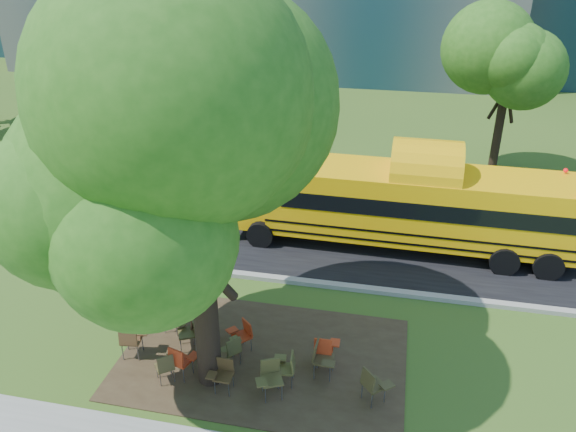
% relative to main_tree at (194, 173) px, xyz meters
% --- Properties ---
extents(ground, '(160.00, 160.00, 0.00)m').
position_rel_main_tree_xyz_m(ground, '(0.03, 1.50, -5.28)').
color(ground, '#375A1C').
rests_on(ground, ground).
extents(dirt_patch, '(7.00, 4.50, 0.03)m').
position_rel_main_tree_xyz_m(dirt_patch, '(1.03, 1.00, -5.27)').
color(dirt_patch, '#382819').
rests_on(dirt_patch, ground).
extents(asphalt_road, '(80.00, 8.00, 0.04)m').
position_rel_main_tree_xyz_m(asphalt_road, '(0.03, 8.50, -5.26)').
color(asphalt_road, black).
rests_on(asphalt_road, ground).
extents(kerb_near, '(80.00, 0.25, 0.14)m').
position_rel_main_tree_xyz_m(kerb_near, '(0.03, 4.50, -5.21)').
color(kerb_near, gray).
rests_on(kerb_near, ground).
extents(kerb_far, '(80.00, 0.25, 0.14)m').
position_rel_main_tree_xyz_m(kerb_far, '(0.03, 12.60, -5.21)').
color(kerb_far, gray).
rests_on(kerb_far, ground).
extents(bg_tree_0, '(5.20, 5.20, 7.18)m').
position_rel_main_tree_xyz_m(bg_tree_0, '(-11.97, 14.50, -0.71)').
color(bg_tree_0, black).
rests_on(bg_tree_0, ground).
extents(bg_tree_2, '(4.80, 4.80, 6.62)m').
position_rel_main_tree_xyz_m(bg_tree_2, '(-4.97, 17.50, -1.07)').
color(bg_tree_2, black).
rests_on(bg_tree_2, ground).
extents(bg_tree_3, '(5.60, 5.60, 7.84)m').
position_rel_main_tree_xyz_m(bg_tree_3, '(8.03, 15.50, -0.25)').
color(bg_tree_3, black).
rests_on(bg_tree_3, ground).
extents(main_tree, '(7.12, 7.12, 8.85)m').
position_rel_main_tree_xyz_m(main_tree, '(0.00, 0.00, 0.00)').
color(main_tree, black).
rests_on(main_tree, ground).
extents(school_bus, '(11.20, 2.70, 2.73)m').
position_rel_main_tree_xyz_m(school_bus, '(4.64, 7.50, -3.71)').
color(school_bus, '#FFB508').
rests_on(school_bus, ground).
extents(chair_0, '(0.65, 0.65, 0.97)m').
position_rel_main_tree_xyz_m(chair_0, '(-2.13, 0.35, -4.68)').
color(chair_0, '#50341C').
rests_on(chair_0, ground).
extents(chair_1, '(0.70, 0.55, 0.91)m').
position_rel_main_tree_xyz_m(chair_1, '(-0.68, -0.09, -4.72)').
color(chair_1, '#AD2D12').
rests_on(chair_1, ground).
extents(chair_2, '(0.56, 0.70, 0.83)m').
position_rel_main_tree_xyz_m(chair_2, '(-0.97, -0.28, -4.77)').
color(chair_2, '#493E1F').
rests_on(chair_2, ground).
extents(chair_3, '(0.55, 0.49, 0.85)m').
position_rel_main_tree_xyz_m(chair_3, '(0.41, -0.25, -4.76)').
color(chair_3, '#463119').
rests_on(chair_3, ground).
extents(chair_4, '(0.54, 0.51, 0.82)m').
position_rel_main_tree_xyz_m(chair_4, '(0.04, 0.05, -4.77)').
color(chair_4, '#4B361B').
rests_on(chair_4, ground).
extents(chair_5, '(0.65, 0.76, 0.96)m').
position_rel_main_tree_xyz_m(chair_5, '(1.51, -0.20, -4.69)').
color(chair_5, '#4F4822').
rests_on(chair_5, ground).
extents(chair_6, '(0.57, 0.58, 0.87)m').
position_rel_main_tree_xyz_m(chair_6, '(1.81, 0.25, -4.74)').
color(chair_6, brown).
rests_on(chair_6, ground).
extents(chair_7, '(0.79, 0.62, 0.92)m').
position_rel_main_tree_xyz_m(chair_7, '(3.79, 0.04, -4.71)').
color(chair_7, '#42391C').
rests_on(chair_7, ground).
extents(chair_8, '(0.57, 0.71, 0.96)m').
position_rel_main_tree_xyz_m(chair_8, '(-1.46, 1.56, -4.69)').
color(chair_8, '#473F1E').
rests_on(chair_8, ground).
extents(chair_9, '(0.76, 0.64, 0.94)m').
position_rel_main_tree_xyz_m(chair_9, '(-0.90, 1.00, -4.70)').
color(chair_9, '#44401D').
rests_on(chair_9, ground).
extents(chair_10, '(0.55, 0.63, 0.95)m').
position_rel_main_tree_xyz_m(chair_10, '(-0.68, 1.24, -4.70)').
color(chair_10, '#422817').
rests_on(chair_10, ground).
extents(chair_11, '(0.58, 0.73, 0.86)m').
position_rel_main_tree_xyz_m(chair_11, '(0.37, 0.59, -4.75)').
color(chair_11, '#4C4720').
rests_on(chair_11, ground).
extents(chair_12, '(0.57, 0.64, 0.97)m').
position_rel_main_tree_xyz_m(chair_12, '(2.53, 0.65, -4.68)').
color(chair_12, '#42381C').
rests_on(chair_12, ground).
extents(chair_13, '(0.61, 0.56, 0.93)m').
position_rel_main_tree_xyz_m(chair_13, '(2.56, 0.99, -4.71)').
color(chair_13, red).
rests_on(chair_13, ground).
extents(chair_14, '(0.53, 0.67, 0.79)m').
position_rel_main_tree_xyz_m(chair_14, '(-0.69, 1.34, -4.79)').
color(chair_14, '#51381C').
rests_on(chair_14, ground).
extents(chair_15, '(0.73, 0.58, 0.85)m').
position_rel_main_tree_xyz_m(chair_15, '(0.46, 1.21, -4.76)').
color(chair_15, '#A92F12').
rests_on(chair_15, ground).
extents(black_car, '(4.59, 1.86, 1.56)m').
position_rel_main_tree_xyz_m(black_car, '(-5.82, 7.32, -4.50)').
color(black_car, black).
rests_on(black_car, ground).
extents(bg_car_red, '(5.67, 3.87, 1.44)m').
position_rel_main_tree_xyz_m(bg_car_red, '(-8.56, 10.47, -4.56)').
color(bg_car_red, '#5E1011').
rests_on(bg_car_red, ground).
extents(pedestrian_a, '(0.65, 0.82, 1.95)m').
position_rel_main_tree_xyz_m(pedestrian_a, '(-14.62, 15.07, -4.31)').
color(pedestrian_a, navy).
rests_on(pedestrian_a, ground).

